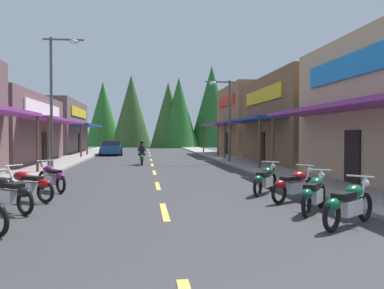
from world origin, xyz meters
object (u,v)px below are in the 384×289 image
object	(u,v)px
motorcycle_parked_right_1	(314,193)
motorcycle_parked_right_0	(349,203)
motorcycle_parked_left_3	(27,184)
motorcycle_parked_right_2	(294,185)
streetlamp_left	(57,86)
pedestrian_browsing	(51,148)
motorcycle_parked_left_4	(52,177)
rider_cruising_lead	(142,155)
parked_car_curbside	(111,148)
streetlamp_right	(225,109)
motorcycle_parked_left_2	(8,193)
motorcycle_parked_right_3	(265,179)

from	to	relation	value
motorcycle_parked_right_1	motorcycle_parked_right_0	bearing A→B (deg)	-140.11
motorcycle_parked_left_3	motorcycle_parked_right_2	bearing A→B (deg)	-153.69
streetlamp_left	pedestrian_browsing	bearing A→B (deg)	104.76
streetlamp_left	motorcycle_parked_left_4	distance (m)	8.23
motorcycle_parked_right_0	rider_cruising_lead	world-z (taller)	rider_cruising_lead
streetlamp_left	motorcycle_parked_left_4	world-z (taller)	streetlamp_left
streetlamp_left	pedestrian_browsing	size ratio (longest dim) A/B	3.86
motorcycle_parked_right_2	pedestrian_browsing	size ratio (longest dim) A/B	1.02
motorcycle_parked_left_3	parked_car_curbside	world-z (taller)	parked_car_curbside
streetlamp_right	pedestrian_browsing	bearing A→B (deg)	171.37
streetlamp_left	motorcycle_parked_right_1	size ratio (longest dim) A/B	3.87
motorcycle_parked_right_1	motorcycle_parked_left_2	distance (m)	7.59
motorcycle_parked_right_0	motorcycle_parked_right_3	distance (m)	4.75
streetlamp_right	motorcycle_parked_left_2	world-z (taller)	streetlamp_right
motorcycle_parked_left_4	parked_car_curbside	xyz separation A→B (m)	(0.05, 24.55, 0.20)
rider_cruising_lead	motorcycle_parked_right_3	bearing A→B (deg)	-164.99
motorcycle_parked_right_0	motorcycle_parked_right_2	bearing A→B (deg)	52.50
motorcycle_parked_right_1	motorcycle_parked_left_2	bearing A→B (deg)	119.73
motorcycle_parked_left_2	streetlamp_right	bearing A→B (deg)	-77.12
motorcycle_parked_right_3	motorcycle_parked_left_4	size ratio (longest dim) A/B	1.00
rider_cruising_lead	streetlamp_right	bearing A→B (deg)	-85.12
motorcycle_parked_right_2	parked_car_curbside	size ratio (longest dim) A/B	0.41
motorcycle_parked_right_0	parked_car_curbside	bearing A→B (deg)	66.69
motorcycle_parked_right_0	motorcycle_parked_left_4	xyz separation A→B (m)	(-7.39, 6.28, 0.00)
motorcycle_parked_left_3	rider_cruising_lead	xyz separation A→B (m)	(3.20, 14.03, 0.17)
motorcycle_parked_left_3	parked_car_curbside	size ratio (longest dim) A/B	0.42
motorcycle_parked_right_1	parked_car_curbside	distance (m)	30.16
motorcycle_parked_left_2	rider_cruising_lead	distance (m)	16.04
parked_car_curbside	motorcycle_parked_right_2	bearing A→B (deg)	-168.15
motorcycle_parked_right_2	rider_cruising_lead	size ratio (longest dim) A/B	0.85
rider_cruising_lead	motorcycle_parked_right_2	bearing A→B (deg)	-165.15
motorcycle_parked_left_2	motorcycle_parked_left_3	distance (m)	1.68
motorcycle_parked_right_2	parked_car_curbside	xyz separation A→B (m)	(-7.39, 27.61, 0.20)
streetlamp_left	motorcycle_parked_left_4	bearing A→B (deg)	-79.89
streetlamp_right	parked_car_curbside	world-z (taller)	streetlamp_right
streetlamp_left	streetlamp_right	size ratio (longest dim) A/B	1.24
motorcycle_parked_right_3	streetlamp_left	bearing A→B (deg)	79.18
motorcycle_parked_right_1	motorcycle_parked_left_4	world-z (taller)	same
motorcycle_parked_right_3	rider_cruising_lead	bearing A→B (deg)	52.17
parked_car_curbside	motorcycle_parked_right_0	bearing A→B (deg)	-169.73
motorcycle_parked_left_3	parked_car_curbside	xyz separation A→B (m)	(0.28, 26.66, 0.20)
motorcycle_parked_left_3	parked_car_curbside	distance (m)	26.66
pedestrian_browsing	parked_car_curbside	xyz separation A→B (m)	(3.22, 10.21, -0.35)
streetlamp_left	motorcycle_parked_right_3	size ratio (longest dim) A/B	3.81
motorcycle_parked_right_0	motorcycle_parked_left_4	world-z (taller)	same
pedestrian_browsing	parked_car_curbside	distance (m)	10.72
parked_car_curbside	streetlamp_left	bearing A→B (deg)	172.54
streetlamp_left	motorcycle_parked_left_2	distance (m)	11.64
streetlamp_left	motorcycle_parked_right_1	distance (m)	15.14
motorcycle_parked_right_1	motorcycle_parked_left_3	size ratio (longest dim) A/B	0.96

